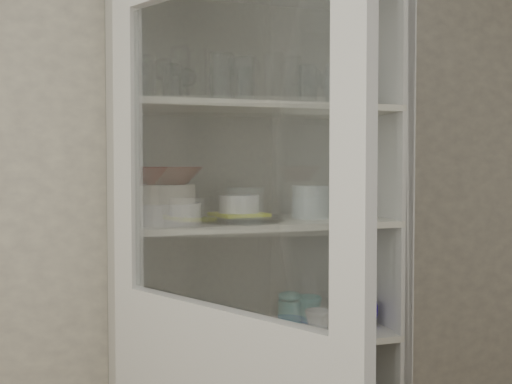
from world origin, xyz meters
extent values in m
cube|color=gray|center=(0.00, 1.50, 1.30)|extent=(3.60, 0.02, 2.60)
cube|color=silver|center=(-0.28, 1.27, 1.05)|extent=(0.03, 0.45, 2.10)
cube|color=silver|center=(0.68, 1.27, 1.05)|extent=(0.03, 0.45, 2.10)
cube|color=slate|center=(0.20, 1.49, 1.05)|extent=(1.00, 0.03, 2.10)
cube|color=silver|center=(0.20, 1.26, 0.85)|extent=(0.94, 0.42, 0.02)
cube|color=silver|center=(0.20, 1.26, 1.25)|extent=(0.94, 0.42, 0.02)
cube|color=silver|center=(0.20, 1.26, 1.65)|extent=(0.94, 0.42, 0.02)
cube|color=silver|center=(-0.28, 1.01, 1.50)|extent=(0.08, 0.10, 0.80)
cube|color=silver|center=(0.08, 0.28, 1.50)|extent=(0.08, 0.10, 0.80)
cube|color=silver|center=(-0.10, 0.65, 1.50)|extent=(0.33, 0.65, 0.78)
cylinder|color=silver|center=(-0.21, 1.13, 1.73)|extent=(0.07, 0.07, 0.13)
cylinder|color=silver|center=(0.05, 1.15, 1.74)|extent=(0.08, 0.08, 0.15)
cylinder|color=silver|center=(0.03, 1.11, 1.74)|extent=(0.10, 0.10, 0.15)
cylinder|color=silver|center=(0.10, 1.11, 1.73)|extent=(0.08, 0.08, 0.14)
cylinder|color=silver|center=(0.43, 1.12, 1.73)|extent=(0.07, 0.07, 0.14)
cylinder|color=silver|center=(0.34, 1.15, 1.73)|extent=(0.08, 0.08, 0.13)
cylinder|color=silver|center=(0.51, 1.12, 1.72)|extent=(0.07, 0.07, 0.13)
cylinder|color=silver|center=(-0.21, 1.26, 1.72)|extent=(0.08, 0.08, 0.13)
cylinder|color=silver|center=(-0.10, 1.27, 1.73)|extent=(0.09, 0.09, 0.13)
cylinder|color=silver|center=(0.15, 1.27, 1.73)|extent=(0.07, 0.07, 0.13)
cylinder|color=silver|center=(-0.14, 1.20, 1.30)|extent=(0.23, 0.23, 0.07)
cylinder|color=silver|center=(-0.13, 1.37, 1.30)|extent=(0.20, 0.20, 0.08)
cylinder|color=beige|center=(-0.14, 1.20, 1.36)|extent=(0.22, 0.22, 0.06)
imported|color=#4E1F14|center=(-0.14, 1.20, 1.42)|extent=(0.26, 0.26, 0.06)
cylinder|color=silver|center=(0.13, 1.23, 1.27)|extent=(0.37, 0.37, 0.02)
cube|color=#F7F534|center=(0.13, 1.23, 1.28)|extent=(0.19, 0.19, 0.01)
cylinder|color=silver|center=(0.13, 1.23, 1.32)|extent=(0.16, 0.16, 0.06)
cylinder|color=silver|center=(0.41, 1.26, 1.32)|extent=(0.14, 0.14, 0.12)
imported|color=#211BA1|center=(0.58, 1.21, 0.91)|extent=(0.13, 0.13, 0.10)
imported|color=teal|center=(0.43, 1.34, 0.91)|extent=(0.14, 0.14, 0.10)
imported|color=silver|center=(0.39, 1.17, 0.90)|extent=(0.10, 0.10, 0.09)
cylinder|color=teal|center=(0.35, 1.34, 0.90)|extent=(0.09, 0.09, 0.09)
ellipsoid|color=teal|center=(0.35, 1.34, 0.96)|extent=(0.09, 0.09, 0.02)
cylinder|color=#B0B0B4|center=(-0.08, 1.20, 0.88)|extent=(0.11, 0.11, 0.04)
cylinder|color=silver|center=(-0.14, 1.33, 0.92)|extent=(0.14, 0.14, 0.13)
camera|label=1|loc=(-0.51, -0.88, 1.45)|focal=45.00mm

